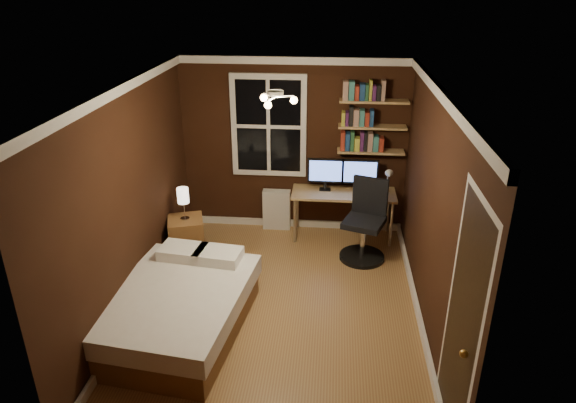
# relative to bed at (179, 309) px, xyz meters

# --- Properties ---
(floor) EXTENTS (4.20, 4.20, 0.00)m
(floor) POSITION_rel_bed_xyz_m (1.00, 0.52, -0.27)
(floor) COLOR brown
(floor) RESTS_ON ground
(wall_back) EXTENTS (3.20, 0.04, 2.50)m
(wall_back) POSITION_rel_bed_xyz_m (1.00, 2.62, 0.98)
(wall_back) COLOR black
(wall_back) RESTS_ON ground
(wall_left) EXTENTS (0.04, 4.20, 2.50)m
(wall_left) POSITION_rel_bed_xyz_m (-0.60, 0.52, 0.98)
(wall_left) COLOR black
(wall_left) RESTS_ON ground
(wall_right) EXTENTS (0.04, 4.20, 2.50)m
(wall_right) POSITION_rel_bed_xyz_m (2.60, 0.52, 0.98)
(wall_right) COLOR black
(wall_right) RESTS_ON ground
(ceiling) EXTENTS (3.20, 4.20, 0.02)m
(ceiling) POSITION_rel_bed_xyz_m (1.00, 0.52, 2.23)
(ceiling) COLOR white
(ceiling) RESTS_ON wall_back
(window) EXTENTS (1.06, 0.06, 1.46)m
(window) POSITION_rel_bed_xyz_m (0.65, 2.58, 1.28)
(window) COLOR silver
(window) RESTS_ON wall_back
(door) EXTENTS (0.03, 0.82, 2.05)m
(door) POSITION_rel_bed_xyz_m (2.59, -1.03, 0.76)
(door) COLOR black
(door) RESTS_ON ground
(door_knob) EXTENTS (0.06, 0.06, 0.06)m
(door_knob) POSITION_rel_bed_xyz_m (2.55, -1.33, 0.73)
(door_knob) COLOR gold
(door_knob) RESTS_ON door
(ceiling_fixture) EXTENTS (0.44, 0.44, 0.18)m
(ceiling_fixture) POSITION_rel_bed_xyz_m (1.00, 0.42, 2.13)
(ceiling_fixture) COLOR beige
(ceiling_fixture) RESTS_ON ceiling
(bookshelf_lower) EXTENTS (0.92, 0.22, 0.03)m
(bookshelf_lower) POSITION_rel_bed_xyz_m (2.08, 2.50, 0.98)
(bookshelf_lower) COLOR #9F804D
(bookshelf_lower) RESTS_ON wall_back
(books_row_lower) EXTENTS (0.54, 0.16, 0.23)m
(books_row_lower) POSITION_rel_bed_xyz_m (2.08, 2.50, 1.11)
(books_row_lower) COLOR maroon
(books_row_lower) RESTS_ON bookshelf_lower
(bookshelf_middle) EXTENTS (0.92, 0.22, 0.03)m
(bookshelf_middle) POSITION_rel_bed_xyz_m (2.08, 2.50, 1.33)
(bookshelf_middle) COLOR #9F804D
(bookshelf_middle) RESTS_ON wall_back
(books_row_middle) EXTENTS (0.42, 0.16, 0.23)m
(books_row_middle) POSITION_rel_bed_xyz_m (2.08, 2.50, 1.46)
(books_row_middle) COLOR navy
(books_row_middle) RESTS_ON bookshelf_middle
(bookshelf_upper) EXTENTS (0.92, 0.22, 0.03)m
(bookshelf_upper) POSITION_rel_bed_xyz_m (2.08, 2.50, 1.68)
(bookshelf_upper) COLOR #9F804D
(bookshelf_upper) RESTS_ON wall_back
(books_row_upper) EXTENTS (0.54, 0.16, 0.23)m
(books_row_upper) POSITION_rel_bed_xyz_m (2.08, 2.50, 1.81)
(books_row_upper) COLOR #255632
(books_row_upper) RESTS_ON bookshelf_upper
(bed) EXTENTS (1.55, 1.99, 0.62)m
(bed) POSITION_rel_bed_xyz_m (0.00, 0.00, 0.00)
(bed) COLOR brown
(bed) RESTS_ON ground
(nightstand) EXTENTS (0.56, 0.56, 0.56)m
(nightstand) POSITION_rel_bed_xyz_m (-0.34, 1.54, 0.01)
(nightstand) COLOR brown
(nightstand) RESTS_ON ground
(bedside_lamp) EXTENTS (0.15, 0.15, 0.44)m
(bedside_lamp) POSITION_rel_bed_xyz_m (-0.34, 1.54, 0.51)
(bedside_lamp) COLOR #F9E8CE
(bedside_lamp) RESTS_ON nightstand
(radiator) EXTENTS (0.40, 0.14, 0.60)m
(radiator) POSITION_rel_bed_xyz_m (0.76, 2.51, 0.04)
(radiator) COLOR silver
(radiator) RESTS_ON ground
(desk) EXTENTS (1.45, 0.55, 0.69)m
(desk) POSITION_rel_bed_xyz_m (1.73, 2.32, 0.36)
(desk) COLOR #9F804D
(desk) RESTS_ON ground
(monitor_left) EXTENTS (0.51, 0.12, 0.47)m
(monitor_left) POSITION_rel_bed_xyz_m (1.46, 2.40, 0.66)
(monitor_left) COLOR black
(monitor_left) RESTS_ON desk
(monitor_right) EXTENTS (0.51, 0.12, 0.47)m
(monitor_right) POSITION_rel_bed_xyz_m (1.94, 2.40, 0.66)
(monitor_right) COLOR black
(monitor_right) RESTS_ON desk
(desk_lamp) EXTENTS (0.14, 0.32, 0.44)m
(desk_lamp) POSITION_rel_bed_xyz_m (2.32, 2.25, 0.64)
(desk_lamp) COLOR silver
(desk_lamp) RESTS_ON desk
(office_chair) EXTENTS (0.62, 0.62, 1.09)m
(office_chair) POSITION_rel_bed_xyz_m (2.01, 1.75, 0.16)
(office_chair) COLOR black
(office_chair) RESTS_ON ground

